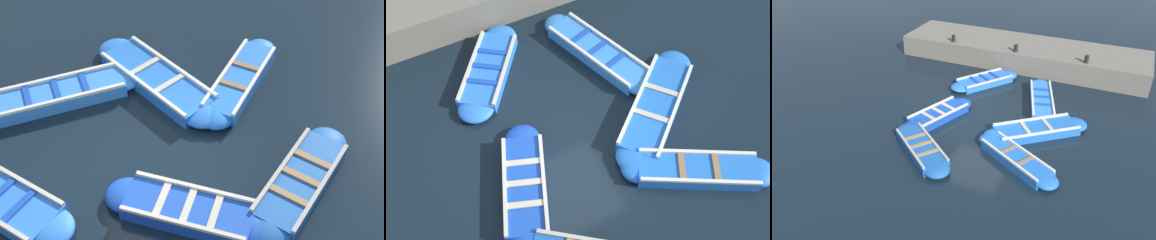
# 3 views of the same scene
# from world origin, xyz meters

# --- Properties ---
(ground_plane) EXTENTS (120.00, 120.00, 0.00)m
(ground_plane) POSITION_xyz_m (0.00, 0.00, 0.00)
(ground_plane) COLOR black
(boat_alongside) EXTENTS (3.41, 2.00, 0.38)m
(boat_alongside) POSITION_xyz_m (0.62, -1.36, 0.16)
(boat_alongside) COLOR #1947B7
(boat_alongside) RESTS_ON ground
(boat_stern_in) EXTENTS (3.99, 1.92, 0.39)m
(boat_stern_in) POSITION_xyz_m (-2.18, 2.06, 0.17)
(boat_stern_in) COLOR #3884E0
(boat_stern_in) RESTS_ON ground
(boat_bow_out) EXTENTS (2.78, 3.24, 0.39)m
(boat_bow_out) POSITION_xyz_m (2.86, -0.86, 0.17)
(boat_bow_out) COLOR #1E59AD
(boat_bow_out) RESTS_ON ground
(boat_near_quay) EXTENTS (3.31, 3.76, 0.39)m
(boat_near_quay) POSITION_xyz_m (0.14, 2.44, 0.16)
(boat_near_quay) COLOR blue
(boat_near_quay) RESTS_ON ground
(boat_far_corner) EXTENTS (3.35, 2.78, 0.35)m
(boat_far_corner) POSITION_xyz_m (-2.97, -0.82, 0.15)
(boat_far_corner) COLOR blue
(boat_far_corner) RESTS_ON ground
(boat_centre) EXTENTS (2.41, 3.41, 0.38)m
(boat_centre) POSITION_xyz_m (2.09, 2.27, 0.16)
(boat_centre) COLOR blue
(boat_centre) RESTS_ON ground
(quay_wall) EXTENTS (3.15, 12.30, 1.03)m
(quay_wall) POSITION_xyz_m (-6.13, 0.00, 0.51)
(quay_wall) COLOR slate
(quay_wall) RESTS_ON ground
(bollard_north) EXTENTS (0.20, 0.20, 0.35)m
(bollard_north) POSITION_xyz_m (-4.90, -3.32, 1.20)
(bollard_north) COLOR black
(bollard_north) RESTS_ON quay_wall
(bollard_mid_north) EXTENTS (0.20, 0.20, 0.35)m
(bollard_mid_north) POSITION_xyz_m (-4.90, 0.00, 1.20)
(bollard_mid_north) COLOR black
(bollard_mid_north) RESTS_ON quay_wall
(bollard_mid_south) EXTENTS (0.20, 0.20, 0.35)m
(bollard_mid_south) POSITION_xyz_m (-4.90, 3.32, 1.20)
(bollard_mid_south) COLOR black
(bollard_mid_south) RESTS_ON quay_wall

